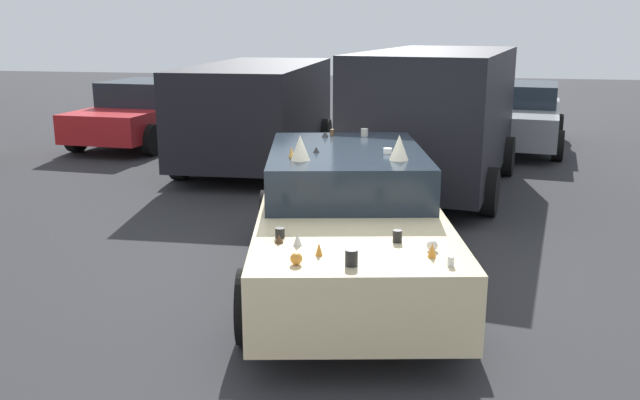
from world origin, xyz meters
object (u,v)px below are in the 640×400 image
object	(u,v)px
parked_sedan_near_left	(143,112)
parked_sedan_row_back_center	(519,115)
parked_van_behind_right	(438,113)
parked_van_far_left	(258,108)
art_car_decorated	(347,215)

from	to	relation	value
parked_sedan_near_left	parked_sedan_row_back_center	bearing A→B (deg)	101.44
parked_sedan_row_back_center	parked_van_behind_right	bearing A→B (deg)	-13.18
parked_van_far_left	parked_sedan_row_back_center	distance (m)	6.06
parked_van_far_left	parked_sedan_near_left	world-z (taller)	parked_van_far_left
art_car_decorated	parked_sedan_near_left	xyz separation A→B (m)	(7.73, 6.01, 0.01)
art_car_decorated	parked_van_far_left	xyz separation A→B (m)	(5.88, 2.68, 0.39)
art_car_decorated	parked_van_behind_right	size ratio (longest dim) A/B	0.97
parked_van_far_left	parked_van_behind_right	distance (m)	3.77
parked_sedan_near_left	parked_van_behind_right	bearing A→B (deg)	67.82
parked_van_behind_right	parked_van_far_left	bearing A→B (deg)	-102.97
art_car_decorated	parked_sedan_row_back_center	distance (m)	9.31
art_car_decorated	parked_van_far_left	bearing A→B (deg)	-167.33
art_car_decorated	parked_sedan_row_back_center	bearing A→B (deg)	152.41
parked_sedan_near_left	art_car_decorated	bearing A→B (deg)	41.10
parked_van_behind_right	parked_sedan_near_left	xyz separation A→B (m)	(3.25, 6.82, -0.55)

